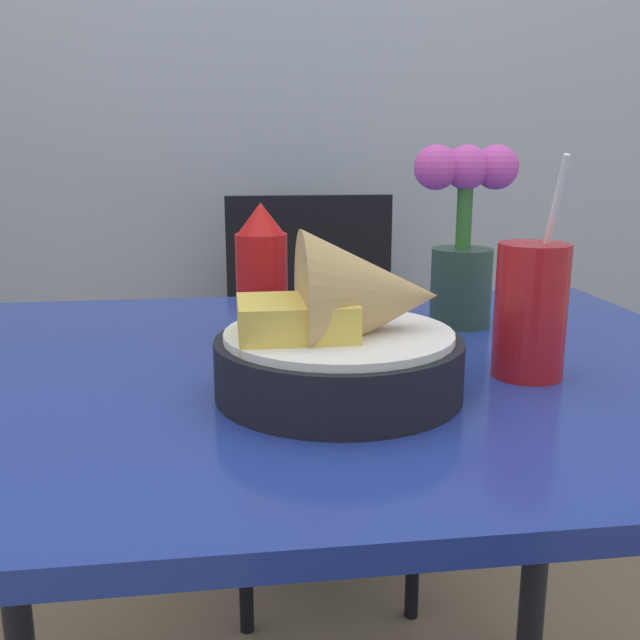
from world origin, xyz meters
The scene contains 7 objects.
wall_window centered at (0.00, 1.11, 1.30)m, with size 7.00×0.06×2.60m.
dining_table centered at (0.00, 0.00, 0.65)m, with size 1.07×0.80×0.76m.
chair_far_window centered at (0.11, 0.81, 0.53)m, with size 0.40×0.40×0.90m.
food_basket centered at (0.03, -0.11, 0.82)m, with size 0.25×0.25×0.17m.
ketchup_bottle centered at (-0.05, 0.11, 0.84)m, with size 0.07×0.07×0.18m.
drink_cup centered at (0.24, -0.08, 0.83)m, with size 0.08×0.08×0.24m.
flower_vase centered at (0.24, 0.16, 0.89)m, with size 0.15×0.09×0.25m.
Camera 1 is at (-0.09, -0.81, 1.00)m, focal length 40.00 mm.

